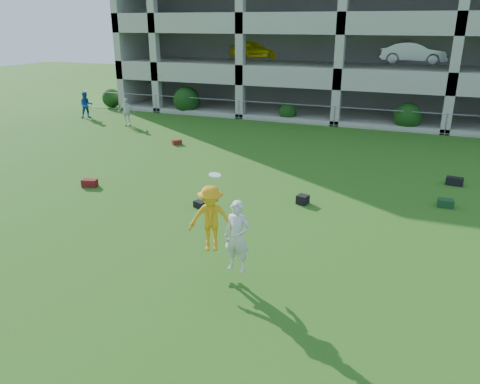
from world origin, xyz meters
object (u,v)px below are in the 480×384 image
at_px(bystander_a, 86,105).
at_px(bystander_b, 126,112).
at_px(crate_d, 303,199).
at_px(parking_garage, 364,18).
at_px(frisbee_contest, 217,223).

xyz_separation_m(bystander_a, bystander_b, (3.73, -1.04, -0.01)).
xyz_separation_m(bystander_b, crate_d, (12.82, -8.46, -0.66)).
height_order(bystander_b, crate_d, bystander_b).
relative_size(bystander_a, crate_d, 4.67).
bearing_deg(parking_garage, frisbee_contest, -88.51).
xyz_separation_m(bystander_a, crate_d, (16.55, -9.50, -0.67)).
relative_size(frisbee_contest, parking_garage, 0.07).
bearing_deg(bystander_a, parking_garage, -5.91).
bearing_deg(parking_garage, bystander_b, -131.31).
height_order(bystander_b, frisbee_contest, frisbee_contest).
bearing_deg(frisbee_contest, parking_garage, 91.49).
height_order(crate_d, frisbee_contest, frisbee_contest).
height_order(bystander_a, frisbee_contest, frisbee_contest).
distance_m(bystander_a, bystander_b, 3.87).
bearing_deg(bystander_b, crate_d, -65.95).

